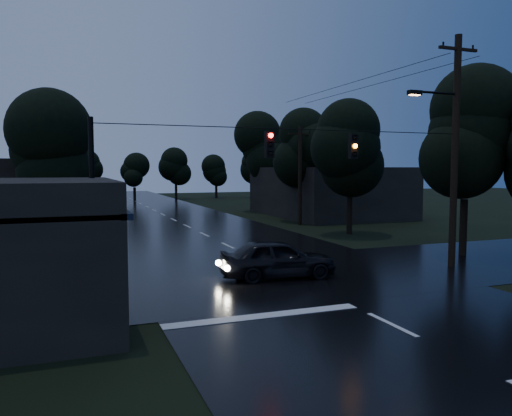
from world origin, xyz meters
TOP-DOWN VIEW (x-y plane):
  - main_road at (0.00, 30.00)m, footprint 12.00×120.00m
  - cross_street at (0.00, 12.00)m, footprint 60.00×9.00m
  - building_far_right at (14.00, 34.00)m, footprint 10.00×14.00m
  - utility_pole_main at (7.41, 11.00)m, footprint 3.50×0.30m
  - utility_pole_far at (8.30, 28.00)m, footprint 2.00×0.30m
  - anchor_pole_left at (-7.50, 11.00)m, footprint 0.18×0.18m
  - span_signals at (0.56, 10.99)m, footprint 15.00×0.37m
  - tree_corner_near at (10.00, 13.00)m, footprint 4.48×4.48m
  - tree_left_a at (-9.00, 22.00)m, footprint 3.92×3.92m
  - tree_left_b at (-9.60, 30.00)m, footprint 4.20×4.20m
  - tree_left_c at (-10.20, 40.00)m, footprint 4.48×4.48m
  - tree_right_a at (9.00, 22.00)m, footprint 4.20×4.20m
  - tree_right_b at (9.60, 30.00)m, footprint 4.48×4.48m
  - tree_right_c at (10.20, 40.00)m, footprint 4.76×4.76m
  - car at (-0.58, 11.62)m, footprint 4.71×2.27m

SIDE VIEW (x-z plane):
  - main_road at x=0.00m, z-range -0.01..0.01m
  - cross_street at x=0.00m, z-range -0.01..0.01m
  - car at x=-0.58m, z-range 0.00..1.55m
  - building_far_right at x=14.00m, z-range 0.00..4.40m
  - anchor_pole_left at x=-7.50m, z-range 0.00..6.00m
  - utility_pole_far at x=8.30m, z-range 0.13..7.63m
  - tree_left_a at x=-9.00m, z-range 1.11..9.37m
  - span_signals at x=0.56m, z-range 4.69..5.80m
  - utility_pole_main at x=7.41m, z-range 0.26..10.26m
  - tree_left_b at x=-9.60m, z-range 1.19..10.04m
  - tree_right_a at x=9.00m, z-range 1.19..10.04m
  - tree_corner_near at x=10.00m, z-range 1.27..10.71m
  - tree_left_c at x=-10.20m, z-range 1.27..10.71m
  - tree_right_b at x=9.60m, z-range 1.27..10.71m
  - tree_right_c at x=10.20m, z-range 1.35..11.38m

